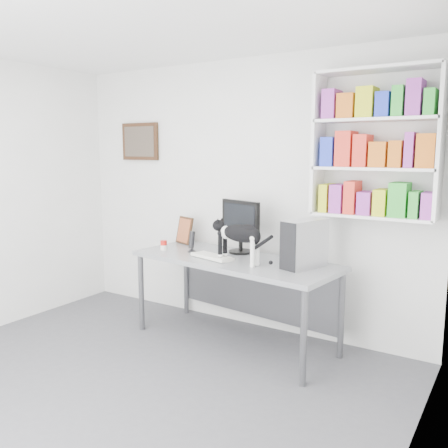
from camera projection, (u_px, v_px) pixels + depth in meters
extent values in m
cube|color=#515156|center=(96.00, 403.00, 3.40)|extent=(4.00, 4.00, 0.01)
cube|color=white|center=(79.00, 7.00, 2.98)|extent=(4.00, 4.00, 0.01)
cube|color=silver|center=(239.00, 195.00, 4.86)|extent=(4.00, 0.01, 2.70)
cube|color=silver|center=(396.00, 251.00, 2.13)|extent=(0.01, 4.00, 2.70)
cube|color=silver|center=(375.00, 144.00, 3.92)|extent=(1.03, 0.28, 1.24)
cube|color=#402214|center=(140.00, 142.00, 5.44)|extent=(0.52, 0.04, 0.42)
cube|color=gray|center=(234.00, 301.00, 4.43)|extent=(2.04, 0.99, 0.82)
cube|color=black|center=(241.00, 226.00, 4.56)|extent=(0.54, 0.37, 0.52)
cube|color=silver|center=(212.00, 257.00, 4.36)|extent=(0.45, 0.26, 0.03)
cube|color=#B0B0B5|center=(305.00, 244.00, 3.98)|extent=(0.30, 0.45, 0.41)
cylinder|color=black|center=(192.00, 241.00, 4.62)|extent=(0.10, 0.10, 0.21)
cube|color=#402214|center=(185.00, 230.00, 5.03)|extent=(0.26, 0.17, 0.30)
cylinder|color=red|center=(164.00, 245.00, 4.72)|extent=(0.07, 0.07, 0.10)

